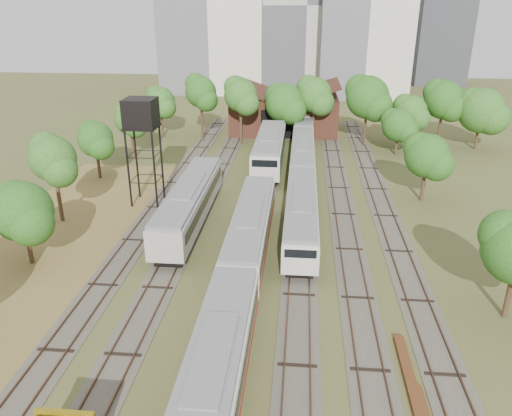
# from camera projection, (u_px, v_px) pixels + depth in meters

# --- Properties ---
(ground) EXTENTS (240.00, 240.00, 0.00)m
(ground) POSITION_uv_depth(u_px,v_px,m) (256.00, 407.00, 24.99)
(ground) COLOR #475123
(ground) RESTS_ON ground
(dry_grass_patch) EXTENTS (14.00, 60.00, 0.04)m
(dry_grass_patch) POSITION_uv_depth(u_px,v_px,m) (4.00, 300.00, 33.88)
(dry_grass_patch) COLOR brown
(dry_grass_patch) RESTS_ON ground
(tracks) EXTENTS (24.60, 80.00, 0.19)m
(tracks) POSITION_uv_depth(u_px,v_px,m) (273.00, 212.00, 48.02)
(tracks) COLOR #4C473D
(tracks) RESTS_ON ground
(railcar_red_set) EXTENTS (2.86, 34.58, 3.54)m
(railcar_red_set) POSITION_uv_depth(u_px,v_px,m) (237.00, 288.00, 31.81)
(railcar_red_set) COLOR black
(railcar_red_set) RESTS_ON ground
(railcar_green_set) EXTENTS (2.73, 52.08, 3.37)m
(railcar_green_set) POSITION_uv_depth(u_px,v_px,m) (303.00, 157.00, 59.02)
(railcar_green_set) COLOR black
(railcar_green_set) RESTS_ON ground
(railcar_rear) EXTENTS (3.26, 16.07, 4.04)m
(railcar_rear) POSITION_uv_depth(u_px,v_px,m) (270.00, 150.00, 60.25)
(railcar_rear) COLOR black
(railcar_rear) RESTS_ON ground
(old_grey_coach) EXTENTS (2.96, 18.00, 3.67)m
(old_grey_coach) POSITION_uv_depth(u_px,v_px,m) (190.00, 203.00, 44.83)
(old_grey_coach) COLOR black
(old_grey_coach) RESTS_ON ground
(water_tower) EXTENTS (3.01, 3.01, 10.44)m
(water_tower) POSITION_uv_depth(u_px,v_px,m) (141.00, 116.00, 46.97)
(water_tower) COLOR black
(water_tower) RESTS_ON ground
(rail_pile_near) EXTENTS (0.57, 8.61, 0.29)m
(rail_pile_near) POSITION_uv_depth(u_px,v_px,m) (412.00, 388.00, 26.00)
(rail_pile_near) COLOR brown
(rail_pile_near) RESTS_ON ground
(maintenance_shed) EXTENTS (16.45, 11.55, 7.58)m
(maintenance_shed) POSITION_uv_depth(u_px,v_px,m) (284.00, 112.00, 77.26)
(maintenance_shed) COLOR #3B1B15
(maintenance_shed) RESTS_ON ground
(tree_band_far) EXTENTS (49.59, 7.92, 9.61)m
(tree_band_far) POSITION_uv_depth(u_px,v_px,m) (347.00, 101.00, 68.42)
(tree_band_far) COLOR #382616
(tree_band_far) RESTS_ON ground
(tree_band_right) EXTENTS (5.45, 41.16, 7.06)m
(tree_band_right) POSITION_uv_depth(u_px,v_px,m) (435.00, 164.00, 47.45)
(tree_band_right) COLOR #382616
(tree_band_right) RESTS_ON ground
(tower_centre) EXTENTS (20.00, 18.00, 36.00)m
(tower_centre) POSITION_uv_depth(u_px,v_px,m) (307.00, 5.00, 109.85)
(tower_centre) COLOR #ACA99C
(tower_centre) RESTS_ON ground
(tower_far_right) EXTENTS (12.00, 12.00, 28.00)m
(tower_far_right) POSITION_uv_depth(u_px,v_px,m) (442.00, 23.00, 117.84)
(tower_far_right) COLOR #383A3F
(tower_far_right) RESTS_ON ground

